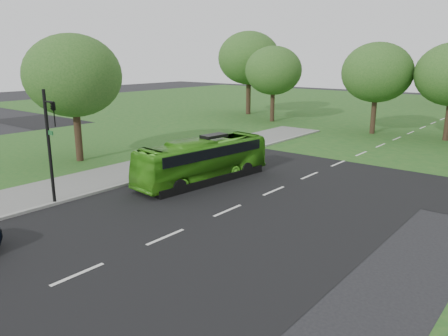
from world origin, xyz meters
name	(u,v)px	position (x,y,z in m)	size (l,w,h in m)	color
ground	(199,223)	(0.00, 0.00, 0.00)	(160.00, 160.00, 0.00)	black
street_surfaces	(379,143)	(-0.38, 22.75, 0.03)	(120.00, 120.00, 0.15)	black
tree_park_a	(273,71)	(-14.39, 27.97, 5.57)	(6.17, 6.17, 8.20)	black
tree_park_b	(377,73)	(-2.70, 27.18, 5.64)	(6.37, 6.37, 8.36)	black
tree_park_f	(249,58)	(-20.26, 31.50, 6.86)	(7.55, 7.55, 10.09)	black
tree_side_near	(73,76)	(-14.38, 3.49, 5.81)	(6.44, 6.44, 8.56)	black
bus	(203,160)	(-4.33, 5.13, 1.23)	(2.07, 8.84, 2.46)	#44A11D
traffic_light	(50,139)	(-7.02, -2.62, 3.29)	(0.91, 0.28, 5.60)	black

